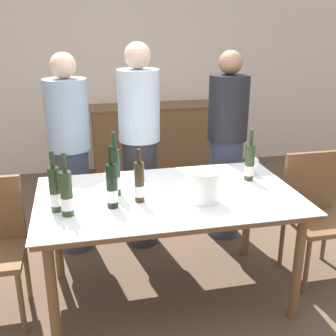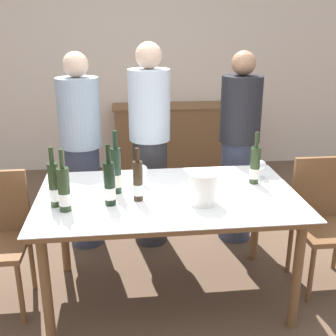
# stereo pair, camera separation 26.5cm
# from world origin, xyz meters

# --- Properties ---
(ground_plane) EXTENTS (12.00, 12.00, 0.00)m
(ground_plane) POSITION_xyz_m (0.00, 0.00, 0.00)
(ground_plane) COLOR brown
(back_wall) EXTENTS (8.00, 0.10, 2.80)m
(back_wall) POSITION_xyz_m (0.00, 2.84, 1.40)
(back_wall) COLOR beige
(back_wall) RESTS_ON ground_plane
(sideboard_cabinet) EXTENTS (1.63, 0.46, 0.85)m
(sideboard_cabinet) POSITION_xyz_m (0.44, 2.55, 0.43)
(sideboard_cabinet) COLOR brown
(sideboard_cabinet) RESTS_ON ground_plane
(dining_table) EXTENTS (1.67, 0.99, 0.77)m
(dining_table) POSITION_xyz_m (0.00, 0.00, 0.69)
(dining_table) COLOR brown
(dining_table) RESTS_ON ground_plane
(ice_bucket) EXTENTS (0.19, 0.19, 0.20)m
(ice_bucket) POSITION_xyz_m (0.20, -0.16, 0.87)
(ice_bucket) COLOR white
(ice_bucket) RESTS_ON dining_table
(wine_bottle_0) EXTENTS (0.07, 0.07, 0.38)m
(wine_bottle_0) POSITION_xyz_m (-0.63, -0.17, 0.89)
(wine_bottle_0) COLOR #28381E
(wine_bottle_0) RESTS_ON dining_table
(wine_bottle_1) EXTENTS (0.06, 0.06, 0.41)m
(wine_bottle_1) POSITION_xyz_m (-0.33, 0.07, 0.92)
(wine_bottle_1) COLOR #1E3323
(wine_bottle_1) RESTS_ON dining_table
(wine_bottle_2) EXTENTS (0.06, 0.06, 0.37)m
(wine_bottle_2) POSITION_xyz_m (-0.69, -0.10, 0.90)
(wine_bottle_2) COLOR #28381E
(wine_bottle_2) RESTS_ON dining_table
(wine_bottle_3) EXTENTS (0.07, 0.07, 0.36)m
(wine_bottle_3) POSITION_xyz_m (0.61, 0.13, 0.89)
(wine_bottle_3) COLOR #28381E
(wine_bottle_3) RESTS_ON dining_table
(wine_bottle_4) EXTENTS (0.07, 0.07, 0.38)m
(wine_bottle_4) POSITION_xyz_m (-0.37, -0.12, 0.90)
(wine_bottle_4) COLOR black
(wine_bottle_4) RESTS_ON dining_table
(wine_bottle_5) EXTENTS (0.06, 0.06, 0.34)m
(wine_bottle_5) POSITION_xyz_m (-0.19, -0.07, 0.89)
(wine_bottle_5) COLOR #332314
(wine_bottle_5) RESTS_ON dining_table
(wine_glass_0) EXTENTS (0.08, 0.08, 0.14)m
(wine_glass_0) POSITION_xyz_m (0.20, 0.09, 0.86)
(wine_glass_0) COLOR white
(wine_glass_0) RESTS_ON dining_table
(wine_glass_1) EXTENTS (0.08, 0.08, 0.13)m
(wine_glass_1) POSITION_xyz_m (0.68, 0.22, 0.86)
(wine_glass_1) COLOR white
(wine_glass_1) RESTS_ON dining_table
(wine_glass_2) EXTENTS (0.08, 0.08, 0.14)m
(wine_glass_2) POSITION_xyz_m (-0.16, 0.18, 0.87)
(wine_glass_2) COLOR white
(wine_glass_2) RESTS_ON dining_table
(chair_right_end) EXTENTS (0.42, 0.42, 0.92)m
(chair_right_end) POSITION_xyz_m (1.13, 0.09, 0.52)
(chair_right_end) COLOR brown
(chair_right_end) RESTS_ON ground_plane
(person_host) EXTENTS (0.33, 0.33, 1.61)m
(person_host) POSITION_xyz_m (-0.61, 0.83, 0.80)
(person_host) COLOR #383F56
(person_host) RESTS_ON ground_plane
(person_guest_left) EXTENTS (0.33, 0.33, 1.68)m
(person_guest_left) POSITION_xyz_m (-0.06, 0.80, 0.84)
(person_guest_left) COLOR #2D2D33
(person_guest_left) RESTS_ON ground_plane
(person_guest_right) EXTENTS (0.33, 0.33, 1.61)m
(person_guest_right) POSITION_xyz_m (0.68, 0.78, 0.80)
(person_guest_right) COLOR #383F56
(person_guest_right) RESTS_ON ground_plane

